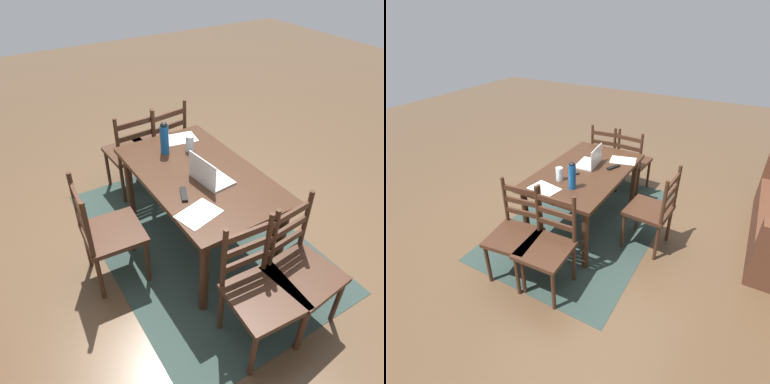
{
  "view_description": "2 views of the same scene",
  "coord_description": "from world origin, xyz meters",
  "views": [
    {
      "loc": [
        -2.07,
        1.32,
        2.37
      ],
      "look_at": [
        -0.03,
        0.08,
        0.59
      ],
      "focal_mm": 34.06,
      "sensor_mm": 36.0,
      "label": 1
    },
    {
      "loc": [
        2.72,
        1.46,
        2.29
      ],
      "look_at": [
        0.03,
        -0.08,
        0.44
      ],
      "focal_mm": 28.78,
      "sensor_mm": 36.0,
      "label": 2
    }
  ],
  "objects": [
    {
      "name": "dining_table",
      "position": [
        0.0,
        0.0,
        0.64
      ],
      "size": [
        1.47,
        0.89,
        0.73
      ],
      "color": "#382114",
      "rests_on": "ground"
    },
    {
      "name": "drinking_glass",
      "position": [
        0.34,
        -0.12,
        0.81
      ],
      "size": [
        0.07,
        0.07,
        0.14
      ],
      "primitive_type": "cylinder",
      "color": "silver",
      "rests_on": "dining_table"
    },
    {
      "name": "ground_plane",
      "position": [
        0.0,
        0.0,
        0.0
      ],
      "size": [
        14.0,
        14.0,
        0.0
      ],
      "primitive_type": "plane",
      "color": "brown"
    },
    {
      "name": "chair_left_far",
      "position": [
        -1.02,
        0.17,
        0.46
      ],
      "size": [
        0.47,
        0.47,
        0.95
      ],
      "color": "#3D2316",
      "rests_on": "ground"
    },
    {
      "name": "computer_mouse",
      "position": [
        0.13,
        -0.05,
        0.75
      ],
      "size": [
        0.07,
        0.11,
        0.03
      ],
      "primitive_type": "ellipsoid",
      "rotation": [
        0.0,
        0.0,
        0.12
      ],
      "color": "black",
      "rests_on": "dining_table"
    },
    {
      "name": "chair_left_near",
      "position": [
        -1.02,
        -0.17,
        0.46
      ],
      "size": [
        0.48,
        0.48,
        0.95
      ],
      "color": "#3D2316",
      "rests_on": "ground"
    },
    {
      "name": "chair_right_far",
      "position": [
        1.02,
        0.18,
        0.46
      ],
      "size": [
        0.46,
        0.46,
        0.95
      ],
      "color": "#3D2316",
      "rests_on": "ground"
    },
    {
      "name": "water_bottle",
      "position": [
        0.42,
        0.08,
        0.89
      ],
      "size": [
        0.08,
        0.08,
        0.29
      ],
      "color": "#145199",
      "rests_on": "dining_table"
    },
    {
      "name": "area_rug",
      "position": [
        0.0,
        0.0,
        0.0
      ],
      "size": [
        2.49,
        1.68,
        0.01
      ],
      "primitive_type": "cube",
      "color": "#283833",
      "rests_on": "ground"
    },
    {
      "name": "paper_stack_right",
      "position": [
        0.57,
        -0.16,
        0.74
      ],
      "size": [
        0.26,
        0.33,
        0.0
      ],
      "primitive_type": "cube",
      "rotation": [
        0.0,
        0.0,
        -0.18
      ],
      "color": "white",
      "rests_on": "dining_table"
    },
    {
      "name": "tv_remote",
      "position": [
        -0.2,
        0.26,
        0.74
      ],
      "size": [
        0.17,
        0.11,
        0.02
      ],
      "primitive_type": "cube",
      "rotation": [
        0.0,
        0.0,
        1.15
      ],
      "color": "black",
      "rests_on": "dining_table"
    },
    {
      "name": "chair_right_near",
      "position": [
        1.02,
        -0.18,
        0.46
      ],
      "size": [
        0.49,
        0.49,
        0.95
      ],
      "color": "#3D2316",
      "rests_on": "ground"
    },
    {
      "name": "chair_far_head",
      "position": [
        0.0,
        0.81,
        0.46
      ],
      "size": [
        0.47,
        0.47,
        0.95
      ],
      "color": "#3D2316",
      "rests_on": "ground"
    },
    {
      "name": "laptop",
      "position": [
        -0.14,
        0.0,
        0.79
      ],
      "size": [
        0.34,
        0.25,
        0.23
      ],
      "color": "silver",
      "rests_on": "dining_table"
    },
    {
      "name": "paper_stack_left",
      "position": [
        -0.44,
        0.28,
        0.74
      ],
      "size": [
        0.28,
        0.34,
        0.0
      ],
      "primitive_type": "cube",
      "rotation": [
        0.0,
        0.0,
        0.25
      ],
      "color": "white",
      "rests_on": "dining_table"
    }
  ]
}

